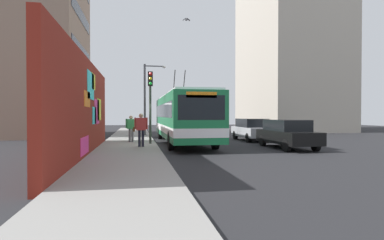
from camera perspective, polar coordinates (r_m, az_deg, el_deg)
ground_plane at (r=18.43m, az=-6.47°, el=-4.83°), size 80.00×80.00×0.00m
sidewalk_slab at (r=18.39m, az=-11.47°, el=-4.62°), size 48.00×3.20×0.15m
graffiti_wall at (r=14.49m, az=-18.80°, el=2.06°), size 14.02×0.32×4.29m
building_far_left at (r=31.56m, az=-25.26°, el=12.58°), size 10.79×6.34×16.53m
building_far_right at (r=40.64m, az=17.26°, el=13.88°), size 13.32×9.19×21.98m
city_bus at (r=20.30m, az=-1.72°, el=0.67°), size 12.05×2.66×4.92m
parked_car_black at (r=17.99m, az=16.90°, el=-2.34°), size 4.55×1.81×1.58m
parked_car_silver at (r=22.82m, az=10.86°, el=-1.64°), size 4.25×1.81×1.58m
pedestrian_at_curb at (r=16.93m, az=-9.30°, el=-1.25°), size 0.24×0.78×1.78m
pedestrian_midblock at (r=19.96m, az=-11.04°, el=-1.16°), size 0.22×0.67×1.66m
traffic_light at (r=18.56m, az=-7.61°, el=4.51°), size 0.49×0.28×4.25m
street_lamp at (r=26.88m, az=-8.11°, el=4.75°), size 0.44×1.87×6.00m
flying_pigeons at (r=23.46m, az=-1.04°, el=17.81°), size 0.32×0.52×0.18m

